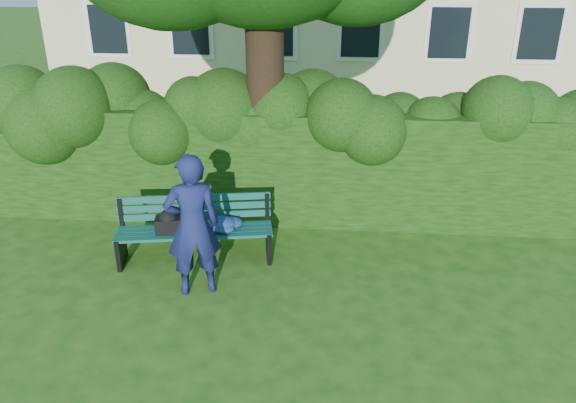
{
  "coord_description": "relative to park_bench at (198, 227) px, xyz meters",
  "views": [
    {
      "loc": [
        0.6,
        -6.23,
        3.98
      ],
      "look_at": [
        0.0,
        0.6,
        0.95
      ],
      "focal_mm": 35.0,
      "sensor_mm": 36.0,
      "label": 1
    }
  ],
  "objects": [
    {
      "name": "ground",
      "position": [
        1.26,
        -0.63,
        -0.5
      ],
      "size": [
        80.0,
        80.0,
        0.0
      ],
      "primitive_type": "plane",
      "color": "#215515",
      "rests_on": "ground"
    },
    {
      "name": "man_reading",
      "position": [
        0.16,
        -0.83,
        0.43
      ],
      "size": [
        0.79,
        0.65,
        1.86
      ],
      "primitive_type": "imported",
      "rotation": [
        0.0,
        0.0,
        3.5
      ],
      "color": "#171C50",
      "rests_on": "ground"
    },
    {
      "name": "hedge",
      "position": [
        1.26,
        1.57,
        0.4
      ],
      "size": [
        10.0,
        1.0,
        1.8
      ],
      "color": "black",
      "rests_on": "ground"
    },
    {
      "name": "park_bench",
      "position": [
        0.0,
        0.0,
        0.0
      ],
      "size": [
        2.21,
        0.92,
        0.89
      ],
      "rotation": [
        0.0,
        0.0,
        0.18
      ],
      "color": "#0D443B",
      "rests_on": "ground"
    }
  ]
}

